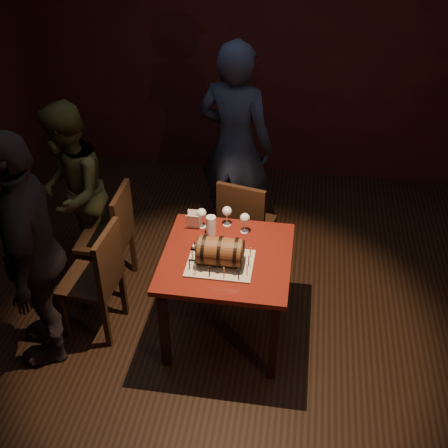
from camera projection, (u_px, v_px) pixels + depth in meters
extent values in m
plane|color=black|center=(222.00, 326.00, 4.40)|extent=(5.00, 5.00, 0.00)
cube|color=black|center=(261.00, 46.00, 5.59)|extent=(5.00, 0.04, 2.80)
cube|color=#47100B|center=(227.00, 258.00, 3.93)|extent=(0.90, 0.90, 0.04)
cube|color=black|center=(164.00, 329.00, 3.89)|extent=(0.06, 0.06, 0.71)
cube|color=black|center=(274.00, 341.00, 3.80)|extent=(0.06, 0.06, 0.71)
cube|color=black|center=(187.00, 260.00, 4.50)|extent=(0.06, 0.06, 0.71)
cube|color=black|center=(282.00, 269.00, 4.41)|extent=(0.06, 0.06, 0.71)
cube|color=#A9A188|center=(220.00, 263.00, 3.84)|extent=(0.45, 0.35, 0.01)
cylinder|color=brown|center=(220.00, 251.00, 3.78)|extent=(0.29, 0.20, 0.20)
cylinder|color=black|center=(204.00, 250.00, 3.79)|extent=(0.02, 0.21, 0.21)
cylinder|color=black|center=(220.00, 251.00, 3.78)|extent=(0.02, 0.21, 0.21)
cylinder|color=black|center=(236.00, 253.00, 3.77)|extent=(0.02, 0.21, 0.21)
cylinder|color=black|center=(198.00, 249.00, 3.80)|extent=(0.01, 0.19, 0.19)
cylinder|color=black|center=(242.00, 254.00, 3.76)|extent=(0.01, 0.19, 0.19)
cylinder|color=black|center=(195.00, 249.00, 3.80)|extent=(0.04, 0.02, 0.02)
sphere|color=black|center=(192.00, 249.00, 3.80)|extent=(0.03, 0.03, 0.03)
cylinder|color=#E3D087|center=(195.00, 270.00, 3.71)|extent=(0.01, 0.01, 0.08)
cylinder|color=black|center=(195.00, 264.00, 3.69)|extent=(0.00, 0.00, 0.01)
cylinder|color=black|center=(209.00, 271.00, 3.70)|extent=(0.01, 0.01, 0.08)
cylinder|color=black|center=(209.00, 266.00, 3.68)|extent=(0.00, 0.00, 0.01)
cylinder|color=#E3D087|center=(224.00, 273.00, 3.69)|extent=(0.01, 0.01, 0.08)
cylinder|color=black|center=(224.00, 267.00, 3.66)|extent=(0.00, 0.00, 0.01)
cylinder|color=black|center=(239.00, 274.00, 3.68)|extent=(0.01, 0.01, 0.08)
cylinder|color=black|center=(239.00, 269.00, 3.65)|extent=(0.00, 0.00, 0.01)
cylinder|color=#E3D087|center=(247.00, 270.00, 3.71)|extent=(0.01, 0.01, 0.08)
cylinder|color=black|center=(247.00, 265.00, 3.68)|extent=(0.00, 0.00, 0.01)
cylinder|color=black|center=(249.00, 261.00, 3.79)|extent=(0.01, 0.01, 0.08)
cylinder|color=black|center=(249.00, 256.00, 3.76)|extent=(0.00, 0.00, 0.01)
cylinder|color=#E3D087|center=(250.00, 252.00, 3.87)|extent=(0.01, 0.01, 0.08)
cylinder|color=black|center=(251.00, 247.00, 3.84)|extent=(0.00, 0.00, 0.01)
cylinder|color=black|center=(244.00, 247.00, 3.91)|extent=(0.01, 0.01, 0.08)
cylinder|color=black|center=(244.00, 242.00, 3.88)|extent=(0.00, 0.00, 0.01)
cylinder|color=#E3D087|center=(231.00, 246.00, 3.92)|extent=(0.01, 0.01, 0.08)
cylinder|color=black|center=(231.00, 241.00, 3.90)|extent=(0.00, 0.00, 0.01)
cylinder|color=black|center=(217.00, 245.00, 3.94)|extent=(0.01, 0.01, 0.08)
cylinder|color=black|center=(217.00, 239.00, 3.91)|extent=(0.00, 0.00, 0.01)
cylinder|color=#E3D087|center=(203.00, 243.00, 3.95)|extent=(0.01, 0.01, 0.08)
cylinder|color=black|center=(203.00, 238.00, 3.92)|extent=(0.00, 0.00, 0.01)
cylinder|color=black|center=(195.00, 247.00, 3.92)|extent=(0.01, 0.01, 0.08)
cylinder|color=black|center=(195.00, 242.00, 3.89)|extent=(0.00, 0.00, 0.01)
cylinder|color=#E3D087|center=(192.00, 255.00, 3.84)|extent=(0.01, 0.01, 0.08)
cylinder|color=black|center=(192.00, 250.00, 3.81)|extent=(0.00, 0.00, 0.01)
cylinder|color=black|center=(189.00, 264.00, 3.76)|extent=(0.01, 0.01, 0.08)
cylinder|color=black|center=(189.00, 259.00, 3.73)|extent=(0.00, 0.00, 0.01)
cylinder|color=silver|center=(202.00, 226.00, 4.20)|extent=(0.06, 0.06, 0.01)
cylinder|color=silver|center=(202.00, 221.00, 4.17)|extent=(0.01, 0.01, 0.09)
sphere|color=silver|center=(201.00, 213.00, 4.12)|extent=(0.07, 0.07, 0.07)
sphere|color=#591114|center=(202.00, 214.00, 4.13)|extent=(0.05, 0.05, 0.05)
cylinder|color=silver|center=(227.00, 224.00, 4.22)|extent=(0.06, 0.06, 0.01)
cylinder|color=silver|center=(227.00, 219.00, 4.19)|extent=(0.01, 0.01, 0.09)
sphere|color=silver|center=(227.00, 211.00, 4.15)|extent=(0.07, 0.07, 0.07)
cylinder|color=silver|center=(245.00, 231.00, 4.14)|extent=(0.06, 0.06, 0.01)
cylinder|color=silver|center=(245.00, 226.00, 4.12)|extent=(0.01, 0.01, 0.09)
sphere|color=silver|center=(245.00, 218.00, 4.07)|extent=(0.07, 0.07, 0.07)
sphere|color=#BF594C|center=(245.00, 219.00, 4.08)|extent=(0.05, 0.05, 0.05)
cylinder|color=silver|center=(211.00, 225.00, 4.08)|extent=(0.07, 0.07, 0.15)
cylinder|color=#9E5414|center=(211.00, 227.00, 4.09)|extent=(0.06, 0.06, 0.11)
cylinder|color=white|center=(211.00, 220.00, 4.05)|extent=(0.06, 0.06, 0.02)
cube|color=black|center=(248.00, 225.00, 4.73)|extent=(0.48, 0.48, 0.04)
cube|color=black|center=(272.00, 240.00, 4.95)|extent=(0.04, 0.04, 0.43)
cube|color=black|center=(235.00, 232.00, 5.05)|extent=(0.04, 0.04, 0.43)
cube|color=black|center=(259.00, 263.00, 4.69)|extent=(0.04, 0.04, 0.43)
cube|color=black|center=(221.00, 254.00, 4.79)|extent=(0.04, 0.04, 0.43)
cube|color=black|center=(241.00, 212.00, 4.45)|extent=(0.40, 0.13, 0.46)
cube|color=black|center=(104.00, 240.00, 4.56)|extent=(0.40, 0.40, 0.04)
cube|color=black|center=(95.00, 248.00, 4.86)|extent=(0.04, 0.04, 0.43)
cube|color=black|center=(81.00, 273.00, 4.58)|extent=(0.04, 0.04, 0.43)
cube|color=black|center=(133.00, 251.00, 4.82)|extent=(0.04, 0.04, 0.43)
cube|color=black|center=(121.00, 277.00, 4.54)|extent=(0.04, 0.04, 0.43)
cube|color=black|center=(123.00, 216.00, 4.40)|extent=(0.04, 0.40, 0.46)
cube|color=black|center=(90.00, 282.00, 4.15)|extent=(0.43, 0.43, 0.04)
cube|color=black|center=(83.00, 287.00, 4.45)|extent=(0.04, 0.04, 0.43)
cube|color=black|center=(64.00, 317.00, 4.18)|extent=(0.04, 0.04, 0.43)
cube|color=black|center=(123.00, 293.00, 4.39)|extent=(0.04, 0.04, 0.43)
cube|color=black|center=(106.00, 324.00, 4.12)|extent=(0.04, 0.04, 0.43)
cube|color=black|center=(109.00, 259.00, 3.97)|extent=(0.07, 0.40, 0.46)
imported|color=#192033|center=(235.00, 146.00, 4.87)|extent=(0.77, 0.60, 1.86)
imported|color=#3D3F1F|center=(71.00, 193.00, 4.56)|extent=(0.73, 0.85, 1.52)
imported|color=black|center=(32.00, 252.00, 3.73)|extent=(0.74, 1.13, 1.78)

